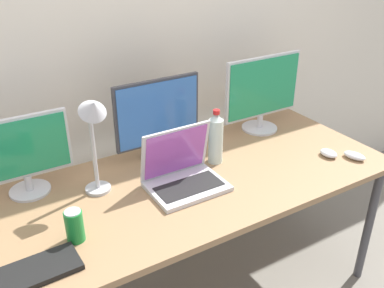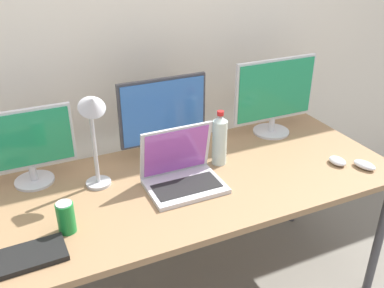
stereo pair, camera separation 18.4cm
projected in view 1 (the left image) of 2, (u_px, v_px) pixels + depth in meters
wall_back at (131, 30)px, 2.12m from camera, size 7.00×0.08×2.60m
work_desk at (192, 190)px, 1.95m from camera, size 1.90×0.80×0.74m
monitor_left at (23, 154)px, 1.75m from camera, size 0.39×0.17×0.35m
monitor_center at (158, 118)px, 2.01m from camera, size 0.43×0.18×0.40m
monitor_right at (263, 92)px, 2.30m from camera, size 0.48×0.20×0.42m
laptop_silver at (183, 173)px, 1.86m from camera, size 0.33×0.25×0.26m
keyboard_main at (16, 278)px, 1.38m from camera, size 0.41×0.15×0.02m
mouse_by_keyboard at (354, 156)px, 2.09m from camera, size 0.09×0.12×0.03m
mouse_by_laptop at (329, 153)px, 2.11m from camera, size 0.07×0.10×0.03m
water_bottle at (216, 138)px, 2.02m from camera, size 0.07×0.07×0.27m
soda_can_near_keyboard at (74, 226)px, 1.53m from camera, size 0.07×0.07×0.13m
desk_lamp at (94, 128)px, 1.67m from camera, size 0.11×0.18×0.46m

